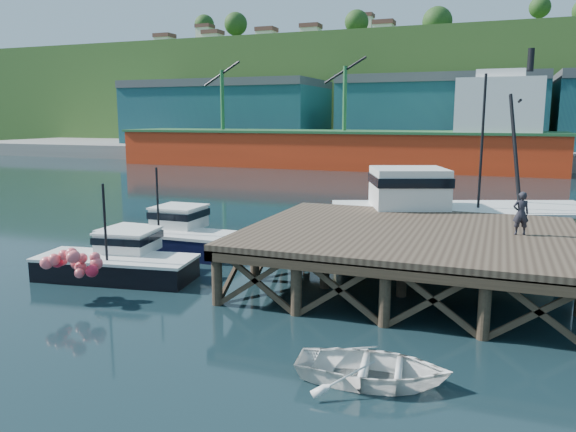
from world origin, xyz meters
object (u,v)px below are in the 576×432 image
at_px(boat_black, 119,260).
at_px(dinghy, 373,368).
at_px(boat_navy, 170,235).
at_px(trawler, 459,215).
at_px(dockworker, 521,213).

height_order(boat_black, dinghy, boat_black).
relative_size(boat_navy, trawler, 0.50).
height_order(boat_black, dockworker, boat_black).
bearing_deg(trawler, boat_navy, -178.32).
relative_size(boat_navy, boat_black, 1.01).
bearing_deg(dinghy, boat_black, 58.28).
bearing_deg(dinghy, trawler, -9.99).
height_order(boat_navy, trawler, trawler).
bearing_deg(trawler, dinghy, -114.07).
xyz_separation_m(boat_navy, trawler, (12.69, 5.22, 0.87)).
relative_size(boat_black, dockworker, 4.16).
bearing_deg(boat_black, trawler, 29.64).
bearing_deg(boat_navy, boat_black, -85.11).
height_order(boat_navy, dinghy, boat_navy).
bearing_deg(dinghy, boat_navy, 43.86).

